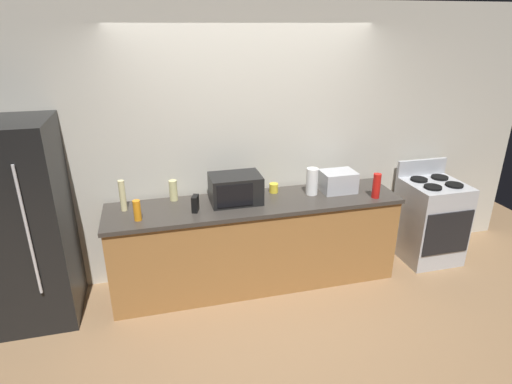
% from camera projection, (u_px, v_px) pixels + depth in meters
% --- Properties ---
extents(ground_plane, '(8.00, 8.00, 0.00)m').
position_uv_depth(ground_plane, '(266.00, 304.00, 4.03)').
color(ground_plane, '#93704C').
extents(back_wall, '(6.40, 0.10, 2.70)m').
position_uv_depth(back_wall, '(246.00, 145.00, 4.25)').
color(back_wall, beige).
rests_on(back_wall, ground_plane).
extents(counter_run, '(2.84, 0.64, 0.90)m').
position_uv_depth(counter_run, '(256.00, 243.00, 4.22)').
color(counter_run, '#9E6B38').
rests_on(counter_run, ground_plane).
extents(refrigerator, '(0.72, 0.73, 1.80)m').
position_uv_depth(refrigerator, '(23.00, 226.00, 3.57)').
color(refrigerator, black).
rests_on(refrigerator, ground_plane).
extents(stove_range, '(0.60, 0.61, 1.08)m').
position_uv_depth(stove_range, '(430.00, 220.00, 4.68)').
color(stove_range, '#B7BABF').
rests_on(stove_range, ground_plane).
extents(microwave, '(0.48, 0.35, 0.27)m').
position_uv_depth(microwave, '(235.00, 189.00, 4.00)').
color(microwave, black).
rests_on(microwave, counter_run).
extents(toaster_oven, '(0.34, 0.26, 0.21)m').
position_uv_depth(toaster_oven, '(338.00, 181.00, 4.27)').
color(toaster_oven, '#B7BABF').
rests_on(toaster_oven, counter_run).
extents(paper_towel_roll, '(0.12, 0.12, 0.27)m').
position_uv_depth(paper_towel_roll, '(312.00, 181.00, 4.18)').
color(paper_towel_roll, white).
rests_on(paper_towel_roll, counter_run).
extents(cordless_phone, '(0.08, 0.12, 0.15)m').
position_uv_depth(cordless_phone, '(195.00, 204.00, 3.82)').
color(cordless_phone, black).
rests_on(cordless_phone, counter_run).
extents(bottle_dish_soap, '(0.07, 0.07, 0.18)m').
position_uv_depth(bottle_dish_soap, '(137.00, 210.00, 3.64)').
color(bottle_dish_soap, orange).
rests_on(bottle_dish_soap, counter_run).
extents(bottle_hand_soap, '(0.06, 0.06, 0.29)m').
position_uv_depth(bottle_hand_soap, '(123.00, 196.00, 3.81)').
color(bottle_hand_soap, beige).
rests_on(bottle_hand_soap, counter_run).
extents(bottle_hot_sauce, '(0.08, 0.08, 0.25)m').
position_uv_depth(bottle_hot_sauce, '(376.00, 186.00, 4.10)').
color(bottle_hot_sauce, red).
rests_on(bottle_hot_sauce, counter_run).
extents(bottle_vinegar, '(0.08, 0.08, 0.20)m').
position_uv_depth(bottle_vinegar, '(173.00, 190.00, 4.05)').
color(bottle_vinegar, beige).
rests_on(bottle_vinegar, counter_run).
extents(mug_yellow, '(0.09, 0.09, 0.09)m').
position_uv_depth(mug_yellow, '(274.00, 188.00, 4.25)').
color(mug_yellow, yellow).
rests_on(mug_yellow, counter_run).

